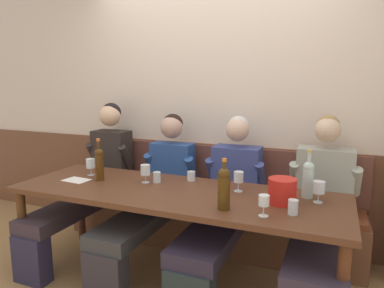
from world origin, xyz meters
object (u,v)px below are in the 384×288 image
Objects in this scene: wine_glass_by_bottle at (239,178)px; wine_glass_near_bucket at (145,171)px; wine_glass_center_front at (91,164)px; dining_table at (174,200)px; person_right_seat at (93,176)px; wall_bench at (206,217)px; person_center_left_seat at (321,210)px; wine_bottle_green_tall at (224,187)px; person_center_right_seat at (225,199)px; water_tumbler_left at (191,176)px; water_tumbler_right at (293,207)px; wine_glass_mid_right at (319,188)px; person_left_seat at (155,191)px; wine_bottle_clear_water at (99,163)px; wine_bottle_amber_mid at (308,178)px; wine_glass_right_end at (264,202)px; water_tumbler_center at (157,177)px; ice_bucket at (282,191)px.

wine_glass_near_bucket is at bearing -175.71° from wine_glass_by_bottle.
wine_glass_near_bucket is at bearing -1.96° from wine_glass_center_front.
person_right_seat reaches higher than dining_table.
wall_bench is 1.15m from person_center_left_seat.
wine_bottle_green_tall is at bearing -26.77° from dining_table.
person_center_right_seat is at bearing -1.07° from person_right_seat.
water_tumbler_left is (1.05, -0.06, 0.12)m from person_right_seat.
water_tumbler_right is (0.88, -0.86, 0.51)m from wall_bench.
wine_glass_mid_right is (1.01, -0.57, 0.56)m from wall_bench.
water_tumbler_right is at bearing 10.02° from wine_bottle_green_tall.
person_right_seat reaches higher than person_center_left_seat.
wine_glass_mid_right is at bearing -29.51° from wall_bench.
person_center_left_seat reaches higher than wine_glass_near_bucket.
wine_glass_by_bottle is at bearing -11.04° from person_left_seat.
wine_glass_center_front is (-0.52, -0.19, 0.23)m from person_left_seat.
person_left_seat is 1.37m from person_center_left_seat.
person_center_left_seat is 1.77m from wine_bottle_clear_water.
wine_bottle_amber_mid is at bearing -4.32° from person_right_seat.
water_tumbler_right is (1.91, -0.52, 0.13)m from person_right_seat.
water_tumbler_right is (0.88, -0.16, 0.12)m from dining_table.
wine_glass_right_end is 0.90m from water_tumbler_left.
wine_glass_mid_right is at bearing 0.90° from wine_glass_near_bucket.
wine_glass_mid_right is at bearing 0.05° from wine_glass_center_front.
water_tumbler_center is at bearing -176.70° from wine_bottle_amber_mid.
person_right_seat is 1.04× the size of person_center_left_seat.
wine_glass_near_bucket is at bearing 175.26° from ice_bucket.
wine_glass_right_end is at bearing -23.15° from water_tumbler_center.
wine_glass_by_bottle is (-0.58, -0.17, 0.23)m from person_center_left_seat.
person_center_left_seat is 0.65m from wine_glass_by_bottle.
wine_glass_by_bottle reaches higher than wine_glass_near_bucket.
wine_glass_near_bucket is (-1.09, 0.09, 0.01)m from ice_bucket.
ice_bucket is at bearing -10.66° from person_right_seat.
wine_bottle_clear_water is 4.03× the size of water_tumbler_center.
wine_glass_center_front is 1.87m from wine_glass_mid_right.
wine_glass_center_front reaches higher than water_tumbler_center.
wine_bottle_clear_water reaches higher than water_tumbler_right.
wall_bench reaches higher than water_tumbler_right.
person_center_right_seat is 9.69× the size of wine_glass_right_end.
ice_bucket is 1.43× the size of wine_glass_right_end.
wine_glass_right_end is at bearing -28.56° from person_left_seat.
person_center_left_seat is at bearing -0.64° from person_right_seat.
person_center_right_seat is at bearing 17.56° from wine_bottle_clear_water.
wine_glass_mid_right is at bearing 3.56° from wine_bottle_clear_water.
water_tumbler_center is at bearing -146.91° from water_tumbler_left.
wine_glass_near_bucket is (0.56, -0.02, -0.00)m from wine_glass_center_front.
person_center_right_seat reaches higher than person_left_seat.
person_right_seat reaches higher than wine_bottle_clear_water.
ice_bucket is 1.02m from water_tumbler_center.
dining_table is 18.79× the size of wine_glass_right_end.
water_tumbler_center is (-0.22, -0.56, 0.51)m from wall_bench.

